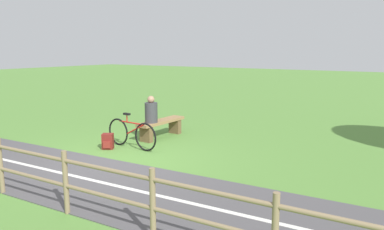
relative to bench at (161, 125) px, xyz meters
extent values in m
plane|color=#548438|center=(2.33, 0.54, -0.35)|extent=(80.00, 80.00, 0.00)
cube|color=#4C494C|center=(3.41, 4.54, -0.34)|extent=(4.38, 36.08, 0.02)
cube|color=silver|center=(3.41, 4.54, -0.33)|extent=(1.77, 31.96, 0.00)
cube|color=#937047|center=(0.00, 0.00, 0.12)|extent=(1.74, 0.47, 0.08)
cube|color=brown|center=(-0.65, 0.02, -0.13)|extent=(0.17, 0.37, 0.43)
cube|color=brown|center=(0.65, -0.02, -0.13)|extent=(0.17, 0.37, 0.43)
cylinder|color=#38383D|center=(0.43, -0.02, 0.44)|extent=(0.36, 0.36, 0.56)
sphere|color=#9E755B|center=(0.43, -0.02, 0.80)|extent=(0.20, 0.20, 0.20)
torus|color=black|center=(1.38, 0.55, 0.01)|extent=(0.10, 0.72, 0.72)
torus|color=black|center=(1.30, -0.44, 0.01)|extent=(0.10, 0.72, 0.72)
cylinder|color=red|center=(1.34, 0.06, 0.31)|extent=(0.10, 0.84, 0.04)
cylinder|color=red|center=(1.35, 0.20, 0.16)|extent=(0.08, 0.61, 0.34)
cylinder|color=red|center=(1.33, -0.09, 0.41)|extent=(0.03, 0.03, 0.20)
cube|color=black|center=(1.33, -0.09, 0.52)|extent=(0.10, 0.21, 0.05)
cube|color=maroon|center=(1.73, -0.40, -0.15)|extent=(0.33, 0.35, 0.40)
cube|color=maroon|center=(1.84, -0.33, -0.21)|extent=(0.13, 0.18, 0.18)
cylinder|color=#847051|center=(4.85, 0.17, 0.15)|extent=(0.08, 0.08, 1.00)
cylinder|color=#847051|center=(4.79, 1.80, 0.15)|extent=(0.08, 0.08, 1.00)
cylinder|color=#847051|center=(4.72, 3.43, 0.15)|extent=(0.08, 0.08, 1.00)
cylinder|color=#847051|center=(4.68, 4.25, 0.50)|extent=(0.67, 14.70, 0.06)
cylinder|color=#847051|center=(4.68, 4.25, 0.10)|extent=(0.67, 14.70, 0.06)
camera|label=1|loc=(8.26, 6.29, 2.16)|focal=34.44mm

